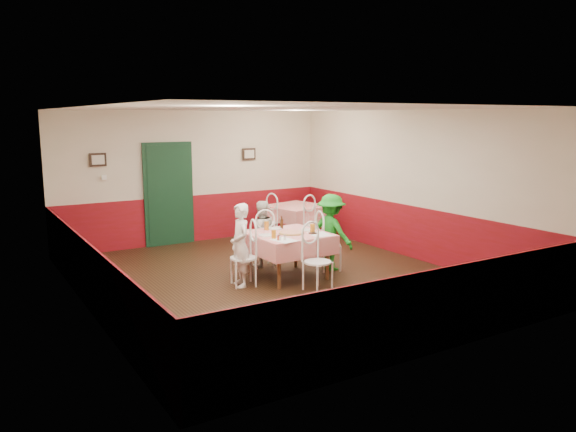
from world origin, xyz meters
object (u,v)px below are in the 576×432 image
main_table (288,256)px  chair_left (243,258)px  glass_b (312,228)px  diner_far (261,234)px  chair_second_a (266,223)px  glass_c (267,226)px  chair_right (329,245)px  wallet (313,233)px  diner_left (240,245)px  second_table (296,223)px  chair_near (318,262)px  diner_right (331,232)px  chair_far (262,242)px  beer_bottle (282,223)px  chair_second_b (315,225)px  pizza (292,233)px  glass_a (274,234)px

main_table → chair_left: (-0.85, -0.02, 0.08)m
glass_b → diner_far: 1.17m
chair_second_a → glass_b: 2.72m
chair_second_a → glass_c: size_ratio=6.17×
chair_right → glass_b: (-0.48, -0.20, 0.38)m
glass_b → glass_c: bearing=131.7°
wallet → diner_left: bearing=167.2°
second_table → glass_c: glass_c is taller
chair_second_a → wallet: (-0.63, -2.71, 0.32)m
chair_second_a → wallet: size_ratio=8.18×
main_table → chair_near: size_ratio=1.36×
second_table → chair_left: (-2.55, -2.47, 0.08)m
chair_left → diner_far: size_ratio=0.76×
chair_near → diner_right: bearing=35.1°
chair_far → chair_near: same height
chair_left → chair_near: (0.87, -0.83, 0.00)m
chair_near → chair_second_a: (0.92, 3.30, 0.00)m
glass_b → beer_bottle: size_ratio=0.75×
glass_b → chair_far: bearing=110.8°
second_table → beer_bottle: (-1.58, -2.04, 0.48)m
chair_second_b → pizza: chair_second_b is taller
pizza → glass_c: 0.53m
pizza → glass_b: bearing=-19.1°
chair_near → glass_c: bearing=88.9°
glass_a → chair_near: bearing=-54.2°
pizza → wallet: bearing=-35.1°
glass_c → diner_left: diner_left is taller
glass_c → diner_left: 0.87m
chair_second_b → pizza: 2.45m
main_table → wallet: size_ratio=11.09×
chair_near → diner_far: 1.76m
chair_left → pizza: bearing=99.9°
pizza → chair_left: bearing=177.3°
chair_right → glass_c: size_ratio=6.17×
diner_left → wallet: bearing=87.5°
chair_second_b → glass_c: (-1.87, -1.27, 0.38)m
chair_far → pizza: size_ratio=2.20×
glass_a → glass_c: 0.71m
main_table → chair_near: (0.02, -0.85, 0.08)m
beer_bottle → chair_right: bearing=-27.4°
main_table → pizza: pizza is taller
chair_far → main_table: bearing=103.6°
chair_second_b → glass_c: bearing=-158.6°
main_table → chair_far: chair_far is taller
second_table → diner_far: bearing=-138.0°
second_table → chair_left: chair_left is taller
chair_second_a → glass_c: (-1.12, -2.02, 0.38)m
glass_a → chair_right: bearing=11.9°
chair_near → glass_a: (-0.44, 0.61, 0.38)m
chair_far → diner_left: bearing=57.0°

